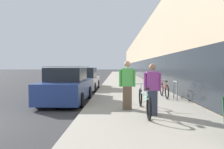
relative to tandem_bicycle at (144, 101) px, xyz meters
name	(u,v)px	position (x,y,z in m)	size (l,w,h in m)	color
sidewalk_slab	(124,79)	(0.06, 19.41, -0.44)	(4.24, 70.00, 0.13)	gray
storefront_facade	(168,57)	(7.21, 27.41, 2.60)	(10.01, 70.00, 6.21)	tan
tandem_bicycle	(144,101)	(0.00, 0.00, 0.00)	(0.52, 2.78, 0.87)	black
person_rider	(152,89)	(0.20, -0.36, 0.41)	(0.53, 0.21, 1.57)	#33384C
person_bystander	(127,85)	(-0.52, 0.51, 0.47)	(0.57, 0.22, 1.67)	brown
bike_rack_hoop	(175,88)	(1.71, 2.63, 0.14)	(0.05, 0.60, 0.84)	gray
cruiser_bike_nearest	(164,90)	(1.40, 3.48, -0.02)	(0.52, 1.81, 0.83)	black
parked_sedan_curbside	(67,87)	(-3.13, 2.75, 0.20)	(1.90, 4.17, 1.63)	navy
vintage_roadster_curbside	(85,80)	(-3.07, 8.06, 0.18)	(1.73, 4.62, 1.53)	silver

